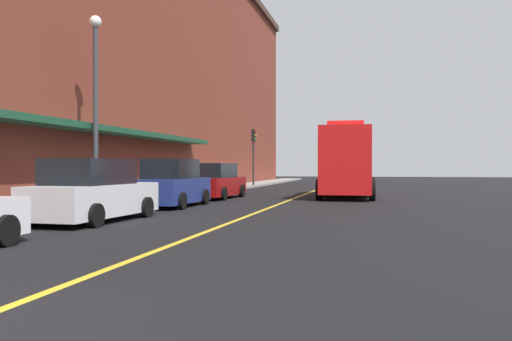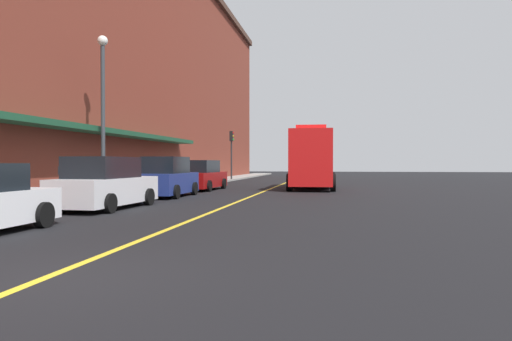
% 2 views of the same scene
% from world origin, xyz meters
% --- Properties ---
extents(ground_plane, '(112.00, 112.00, 0.00)m').
position_xyz_m(ground_plane, '(0.00, 25.00, 0.00)').
color(ground_plane, black).
extents(sidewalk_left, '(2.40, 70.00, 0.15)m').
position_xyz_m(sidewalk_left, '(-6.20, 25.00, 0.07)').
color(sidewalk_left, gray).
rests_on(sidewalk_left, ground).
extents(lane_center_stripe, '(0.16, 70.00, 0.01)m').
position_xyz_m(lane_center_stripe, '(0.00, 25.00, 0.00)').
color(lane_center_stripe, gold).
rests_on(lane_center_stripe, ground).
extents(brick_building_left, '(12.84, 64.00, 17.67)m').
position_xyz_m(brick_building_left, '(-13.24, 24.00, 8.84)').
color(brick_building_left, maroon).
rests_on(brick_building_left, ground).
extents(parked_car_1, '(2.18, 4.81, 1.82)m').
position_xyz_m(parked_car_1, '(-3.98, 9.48, 0.85)').
color(parked_car_1, silver).
rests_on(parked_car_1, ground).
extents(parked_car_2, '(1.97, 4.39, 1.89)m').
position_xyz_m(parked_car_2, '(-3.87, 15.34, 0.88)').
color(parked_car_2, navy).
rests_on(parked_car_2, ground).
extents(parked_car_3, '(2.22, 4.94, 1.76)m').
position_xyz_m(parked_car_3, '(-3.86, 20.95, 0.82)').
color(parked_car_3, maroon).
rests_on(parked_car_3, ground).
extents(fire_truck, '(2.86, 7.61, 3.72)m').
position_xyz_m(fire_truck, '(2.55, 23.40, 1.77)').
color(fire_truck, red).
rests_on(fire_truck, ground).
extents(parking_meter_0, '(0.14, 0.18, 1.33)m').
position_xyz_m(parking_meter_0, '(-5.35, 8.97, 1.06)').
color(parking_meter_0, '#4C4C51').
rests_on(parking_meter_0, sidewalk_left).
extents(parking_meter_1, '(0.14, 0.18, 1.33)m').
position_xyz_m(parking_meter_1, '(-5.35, 17.63, 1.06)').
color(parking_meter_1, '#4C4C51').
rests_on(parking_meter_1, sidewalk_left).
extents(street_lamp_left, '(0.44, 0.44, 6.94)m').
position_xyz_m(street_lamp_left, '(-5.95, 13.11, 4.40)').
color(street_lamp_left, '#33383D').
rests_on(street_lamp_left, sidewalk_left).
extents(traffic_light_near, '(0.38, 0.36, 4.30)m').
position_xyz_m(traffic_light_near, '(-5.29, 35.60, 3.16)').
color(traffic_light_near, '#232326').
rests_on(traffic_light_near, sidewalk_left).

